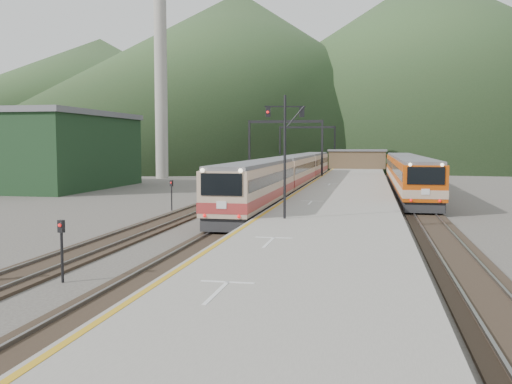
# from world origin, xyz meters

# --- Properties ---
(ground) EXTENTS (400.00, 400.00, 0.00)m
(ground) POSITION_xyz_m (0.00, 0.00, 0.00)
(ground) COLOR #47423D
(ground) RESTS_ON ground
(track_main) EXTENTS (2.60, 200.00, 0.23)m
(track_main) POSITION_xyz_m (0.00, 40.00, 0.07)
(track_main) COLOR black
(track_main) RESTS_ON ground
(track_far) EXTENTS (2.60, 200.00, 0.23)m
(track_far) POSITION_xyz_m (-5.00, 40.00, 0.07)
(track_far) COLOR black
(track_far) RESTS_ON ground
(track_second) EXTENTS (2.60, 200.00, 0.23)m
(track_second) POSITION_xyz_m (11.50, 40.00, 0.07)
(track_second) COLOR black
(track_second) RESTS_ON ground
(platform) EXTENTS (8.00, 100.00, 1.00)m
(platform) POSITION_xyz_m (5.60, 38.00, 0.50)
(platform) COLOR gray
(platform) RESTS_ON ground
(gantry_near) EXTENTS (9.55, 0.25, 8.00)m
(gantry_near) POSITION_xyz_m (-2.85, 55.00, 5.59)
(gantry_near) COLOR black
(gantry_near) RESTS_ON ground
(gantry_far) EXTENTS (9.55, 0.25, 8.00)m
(gantry_far) POSITION_xyz_m (-2.85, 80.00, 5.59)
(gantry_far) COLOR black
(gantry_far) RESTS_ON ground
(warehouse) EXTENTS (14.50, 20.50, 8.60)m
(warehouse) POSITION_xyz_m (-28.00, 42.00, 4.32)
(warehouse) COLOR #18321A
(warehouse) RESTS_ON ground
(smokestack) EXTENTS (1.80, 1.80, 30.00)m
(smokestack) POSITION_xyz_m (-22.00, 62.00, 15.00)
(smokestack) COLOR #9E998E
(smokestack) RESTS_ON ground
(station_shed) EXTENTS (9.40, 4.40, 3.10)m
(station_shed) POSITION_xyz_m (5.60, 78.00, 2.57)
(station_shed) COLOR brown
(station_shed) RESTS_ON platform
(hill_a) EXTENTS (180.00, 180.00, 60.00)m
(hill_a) POSITION_xyz_m (-40.00, 190.00, 30.00)
(hill_a) COLOR #2C4724
(hill_a) RESTS_ON ground
(hill_b) EXTENTS (220.00, 220.00, 75.00)m
(hill_b) POSITION_xyz_m (30.00, 230.00, 37.50)
(hill_b) COLOR #2C4724
(hill_b) RESTS_ON ground
(hill_d) EXTENTS (200.00, 200.00, 55.00)m
(hill_d) POSITION_xyz_m (-120.00, 240.00, 27.50)
(hill_d) COLOR #2C4724
(hill_d) RESTS_ON ground
(main_train) EXTENTS (2.78, 57.05, 3.39)m
(main_train) POSITION_xyz_m (0.00, 41.37, 1.93)
(main_train) COLOR tan
(main_train) RESTS_ON track_main
(second_train) EXTENTS (3.03, 41.29, 3.70)m
(second_train) POSITION_xyz_m (11.50, 44.42, 2.08)
(second_train) COLOR #B34209
(second_train) RESTS_ON track_second
(signal_mast) EXTENTS (2.12, 0.78, 6.56)m
(signal_mast) POSITION_xyz_m (3.31, 13.54, 5.02)
(signal_mast) COLOR black
(signal_mast) RESTS_ON platform
(short_signal_a) EXTENTS (0.25, 0.20, 2.27)m
(short_signal_a) POSITION_xyz_m (-3.03, 1.91, 1.46)
(short_signal_a) COLOR black
(short_signal_a) RESTS_ON ground
(short_signal_b) EXTENTS (0.26, 0.23, 2.27)m
(short_signal_b) POSITION_xyz_m (-2.30, 24.45, 1.46)
(short_signal_b) COLOR black
(short_signal_b) RESTS_ON ground
(short_signal_c) EXTENTS (0.27, 0.24, 2.27)m
(short_signal_c) POSITION_xyz_m (-6.83, 23.95, 1.46)
(short_signal_c) COLOR black
(short_signal_c) RESTS_ON ground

